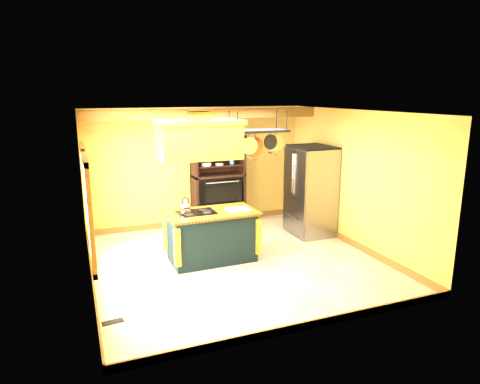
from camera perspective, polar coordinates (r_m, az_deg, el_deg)
floor at (r=7.92m, az=-0.55°, el=-9.26°), size 5.00×5.00×0.00m
ceiling at (r=7.33m, az=-0.59°, el=10.65°), size 5.00×5.00×0.00m
wall_back at (r=9.84m, az=-5.76°, el=3.32°), size 5.00×0.02×2.70m
wall_front at (r=5.33m, az=9.06°, el=-5.26°), size 5.00×0.02×2.70m
wall_left at (r=7.05m, az=-19.94°, el=-1.36°), size 0.02×5.00×2.70m
wall_right at (r=8.70m, az=15.02°, el=1.63°), size 0.02×5.00×2.70m
ceiling_beam at (r=8.94m, az=-4.53°, el=10.36°), size 5.00×0.15×0.20m
window_near at (r=6.26m, az=-19.42°, el=-2.61°), size 0.06×1.06×1.56m
window_far at (r=7.62m, az=-19.86°, el=0.09°), size 0.06×1.06×1.56m
kitchen_island at (r=7.86m, az=-3.81°, el=-5.81°), size 1.64×0.93×1.11m
range_hood at (r=7.42m, az=-5.49°, el=7.14°), size 1.46×0.83×0.80m
pot_rack at (r=7.80m, az=2.37°, el=7.40°), size 1.13×0.52×0.83m
refrigerator at (r=9.32m, az=9.37°, el=-0.07°), size 0.81×0.96×1.88m
hutch at (r=9.85m, az=-2.99°, el=0.26°), size 1.18×0.54×2.09m
floor_register at (r=6.25m, az=-16.60°, el=-16.26°), size 0.29×0.15×0.01m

